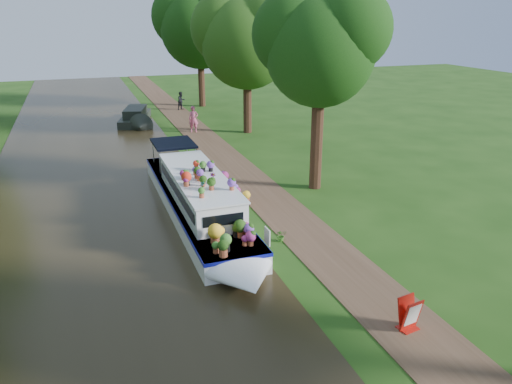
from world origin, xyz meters
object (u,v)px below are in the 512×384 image
Objects in this scene: second_boat at (136,117)px; pedestrian_pink at (194,119)px; plant_boat at (199,200)px; pedestrian_dark at (181,101)px; sandwich_board at (409,315)px.

pedestrian_pink reaches higher than second_boat.
plant_boat is 24.10m from pedestrian_dark.
plant_boat is 2.12× the size of second_boat.
second_boat is (-0.18, 19.57, -0.37)m from plant_boat.
plant_boat reaches higher than second_boat.
second_boat is 4.21× the size of pedestrian_dark.
second_boat is at bearing 90.51° from plant_boat.
second_boat is at bearing 87.64° from sandwich_board.
sandwich_board is at bearing -79.02° from pedestrian_pink.
sandwich_board is 0.59× the size of pedestrian_dark.
pedestrian_pink reaches higher than sandwich_board.
plant_boat is 9.68m from sandwich_board.
pedestrian_dark is (4.32, 4.17, 0.31)m from second_boat.
plant_boat is at bearing -91.44° from pedestrian_pink.
plant_boat is 8.92× the size of pedestrian_dark.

